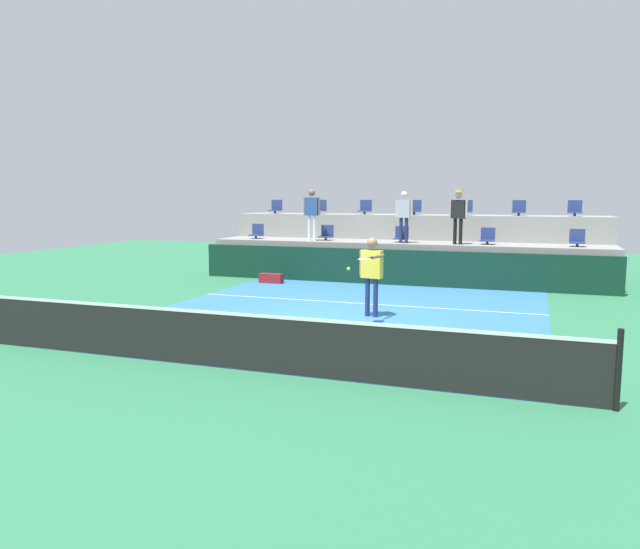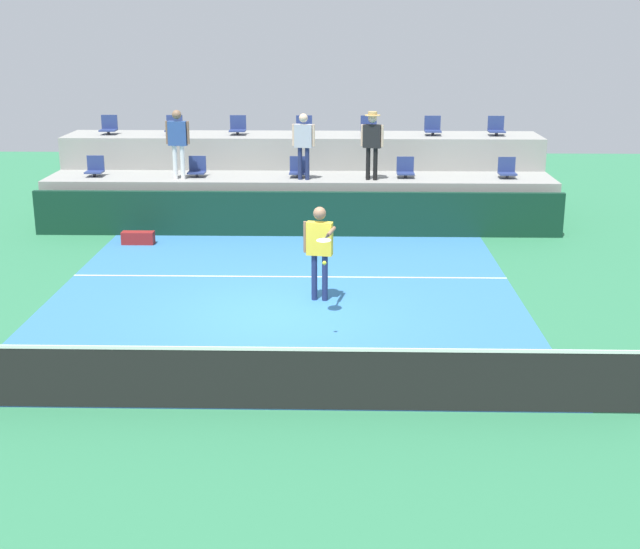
# 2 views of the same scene
# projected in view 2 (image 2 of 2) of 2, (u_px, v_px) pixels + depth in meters

# --- Properties ---
(ground_plane) EXTENTS (40.00, 40.00, 0.00)m
(ground_plane) POSITION_uv_depth(u_px,v_px,m) (281.00, 315.00, 15.69)
(ground_plane) COLOR #2D754C
(court_inner_paint) EXTENTS (9.00, 10.00, 0.01)m
(court_inner_paint) POSITION_uv_depth(u_px,v_px,m) (285.00, 298.00, 16.65)
(court_inner_paint) COLOR teal
(court_inner_paint) RESTS_ON ground_plane
(court_service_line) EXTENTS (9.00, 0.06, 0.00)m
(court_service_line) POSITION_uv_depth(u_px,v_px,m) (289.00, 277.00, 17.99)
(court_service_line) COLOR white
(court_service_line) RESTS_ON ground_plane
(tennis_net) EXTENTS (10.48, 0.08, 1.07)m
(tennis_net) POSITION_uv_depth(u_px,v_px,m) (261.00, 376.00, 11.72)
(tennis_net) COLOR black
(tennis_net) RESTS_ON ground_plane
(sponsor_backboard) EXTENTS (13.00, 0.16, 1.10)m
(sponsor_backboard) POSITION_uv_depth(u_px,v_px,m) (297.00, 214.00, 21.29)
(sponsor_backboard) COLOR #0F3323
(sponsor_backboard) RESTS_ON ground_plane
(seating_tier_lower) EXTENTS (13.00, 1.80, 1.25)m
(seating_tier_lower) POSITION_uv_depth(u_px,v_px,m) (300.00, 200.00, 22.52)
(seating_tier_lower) COLOR gray
(seating_tier_lower) RESTS_ON ground_plane
(seating_tier_upper) EXTENTS (13.00, 1.80, 2.10)m
(seating_tier_upper) POSITION_uv_depth(u_px,v_px,m) (303.00, 172.00, 24.13)
(seating_tier_upper) COLOR gray
(seating_tier_upper) RESTS_ON ground_plane
(stadium_chair_lower_far_left) EXTENTS (0.44, 0.40, 0.52)m
(stadium_chair_lower_far_left) POSITION_uv_depth(u_px,v_px,m) (95.00, 168.00, 22.34)
(stadium_chair_lower_far_left) COLOR #2D2D33
(stadium_chair_lower_far_left) RESTS_ON seating_tier_lower
(stadium_chair_lower_left) EXTENTS (0.44, 0.40, 0.52)m
(stadium_chair_lower_left) POSITION_uv_depth(u_px,v_px,m) (197.00, 168.00, 22.28)
(stadium_chair_lower_left) COLOR #2D2D33
(stadium_chair_lower_left) RESTS_ON seating_tier_lower
(stadium_chair_lower_center) EXTENTS (0.44, 0.40, 0.52)m
(stadium_chair_lower_center) POSITION_uv_depth(u_px,v_px,m) (298.00, 169.00, 22.22)
(stadium_chair_lower_center) COLOR #2D2D33
(stadium_chair_lower_center) RESTS_ON seating_tier_lower
(stadium_chair_lower_right) EXTENTS (0.44, 0.40, 0.52)m
(stadium_chair_lower_right) POSITION_uv_depth(u_px,v_px,m) (405.00, 169.00, 22.16)
(stadium_chair_lower_right) COLOR #2D2D33
(stadium_chair_lower_right) RESTS_ON seating_tier_lower
(stadium_chair_lower_far_right) EXTENTS (0.44, 0.40, 0.52)m
(stadium_chair_lower_far_right) POSITION_uv_depth(u_px,v_px,m) (507.00, 169.00, 22.10)
(stadium_chair_lower_far_right) COLOR #2D2D33
(stadium_chair_lower_far_right) RESTS_ON seating_tier_lower
(stadium_chair_upper_far_left) EXTENTS (0.44, 0.40, 0.52)m
(stadium_chair_upper_far_left) POSITION_uv_depth(u_px,v_px,m) (109.00, 126.00, 23.83)
(stadium_chair_upper_far_left) COLOR #2D2D33
(stadium_chair_upper_far_left) RESTS_ON seating_tier_upper
(stadium_chair_upper_left) EXTENTS (0.44, 0.40, 0.52)m
(stadium_chair_upper_left) POSITION_uv_depth(u_px,v_px,m) (174.00, 127.00, 23.79)
(stadium_chair_upper_left) COLOR #2D2D33
(stadium_chair_upper_left) RESTS_ON seating_tier_upper
(stadium_chair_upper_mid_left) EXTENTS (0.44, 0.40, 0.52)m
(stadium_chair_upper_mid_left) POSITION_uv_depth(u_px,v_px,m) (238.00, 127.00, 23.75)
(stadium_chair_upper_mid_left) COLOR #2D2D33
(stadium_chair_upper_mid_left) RESTS_ON seating_tier_upper
(stadium_chair_upper_center) EXTENTS (0.44, 0.40, 0.52)m
(stadium_chair_upper_center) POSITION_uv_depth(u_px,v_px,m) (304.00, 127.00, 23.71)
(stadium_chair_upper_center) COLOR #2D2D33
(stadium_chair_upper_center) RESTS_ON seating_tier_upper
(stadium_chair_upper_mid_right) EXTENTS (0.44, 0.40, 0.52)m
(stadium_chair_upper_mid_right) POSITION_uv_depth(u_px,v_px,m) (369.00, 127.00, 23.67)
(stadium_chair_upper_mid_right) COLOR #2D2D33
(stadium_chair_upper_mid_right) RESTS_ON seating_tier_upper
(stadium_chair_upper_right) EXTENTS (0.44, 0.40, 0.52)m
(stadium_chair_upper_right) POSITION_uv_depth(u_px,v_px,m) (433.00, 127.00, 23.63)
(stadium_chair_upper_right) COLOR #2D2D33
(stadium_chair_upper_right) RESTS_ON seating_tier_upper
(stadium_chair_upper_far_right) EXTENTS (0.44, 0.40, 0.52)m
(stadium_chair_upper_far_right) POSITION_uv_depth(u_px,v_px,m) (496.00, 128.00, 23.59)
(stadium_chair_upper_far_right) COLOR #2D2D33
(stadium_chair_upper_far_right) RESTS_ON seating_tier_upper
(tennis_player) EXTENTS (0.62, 1.30, 1.81)m
(tennis_player) POSITION_uv_depth(u_px,v_px,m) (320.00, 243.00, 16.16)
(tennis_player) COLOR navy
(tennis_player) RESTS_ON ground_plane
(spectator_leaning_on_rail) EXTENTS (0.60, 0.24, 1.73)m
(spectator_leaning_on_rail) POSITION_uv_depth(u_px,v_px,m) (178.00, 138.00, 21.69)
(spectator_leaning_on_rail) COLOR white
(spectator_leaning_on_rail) RESTS_ON seating_tier_lower
(spectator_in_grey) EXTENTS (0.58, 0.25, 1.65)m
(spectator_in_grey) POSITION_uv_depth(u_px,v_px,m) (304.00, 140.00, 21.63)
(spectator_in_grey) COLOR navy
(spectator_in_grey) RESTS_ON seating_tier_lower
(spectator_with_hat) EXTENTS (0.58, 0.48, 1.70)m
(spectator_with_hat) POSITION_uv_depth(u_px,v_px,m) (372.00, 139.00, 21.58)
(spectator_with_hat) COLOR black
(spectator_with_hat) RESTS_ON seating_tier_lower
(tennis_ball) EXTENTS (0.07, 0.07, 0.07)m
(tennis_ball) POSITION_uv_depth(u_px,v_px,m) (324.00, 263.00, 14.00)
(tennis_ball) COLOR #CCE033
(equipment_bag) EXTENTS (0.76, 0.28, 0.30)m
(equipment_bag) POSITION_uv_depth(u_px,v_px,m) (138.00, 238.00, 20.60)
(equipment_bag) COLOR maroon
(equipment_bag) RESTS_ON ground_plane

